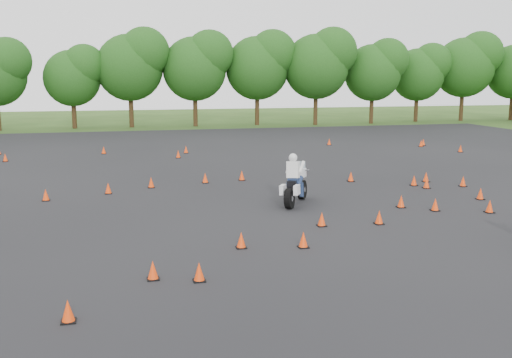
# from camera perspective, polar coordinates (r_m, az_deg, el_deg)

# --- Properties ---
(ground) EXTENTS (140.00, 140.00, 0.00)m
(ground) POSITION_cam_1_polar(r_m,az_deg,el_deg) (17.42, 3.14, -6.17)
(ground) COLOR #2D5119
(ground) RESTS_ON ground
(asphalt_pad) EXTENTS (62.00, 62.00, 0.00)m
(asphalt_pad) POSITION_cam_1_polar(r_m,az_deg,el_deg) (23.05, -1.18, -2.06)
(asphalt_pad) COLOR black
(asphalt_pad) RESTS_ON ground
(treeline) EXTENTS (86.97, 32.51, 10.18)m
(treeline) POSITION_cam_1_polar(r_m,az_deg,el_deg) (51.29, -6.00, 9.85)
(treeline) COLOR #1C4814
(treeline) RESTS_ON ground
(traffic_cones) EXTENTS (36.86, 32.98, 0.45)m
(traffic_cones) POSITION_cam_1_polar(r_m,az_deg,el_deg) (22.57, -1.29, -1.75)
(traffic_cones) COLOR #FF400A
(traffic_cones) RESTS_ON asphalt_pad
(rider_white) EXTENTS (2.08, 2.60, 2.00)m
(rider_white) POSITION_cam_1_polar(r_m,az_deg,el_deg) (22.15, 4.08, 0.04)
(rider_white) COLOR silver
(rider_white) RESTS_ON ground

